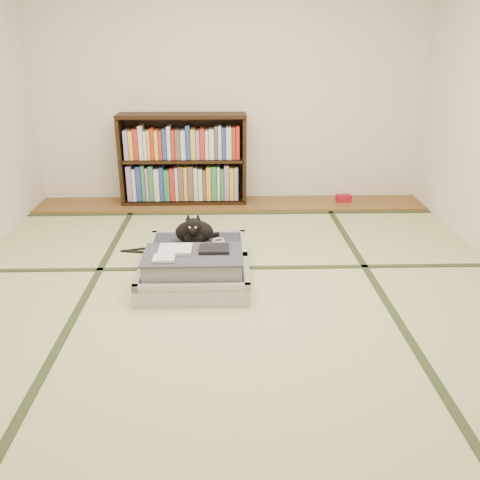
{
  "coord_description": "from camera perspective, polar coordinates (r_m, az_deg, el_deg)",
  "views": [
    {
      "loc": [
        -0.05,
        -3.09,
        1.6
      ],
      "look_at": [
        0.05,
        0.35,
        0.25
      ],
      "focal_mm": 38.0,
      "sensor_mm": 36.0,
      "label": 1
    }
  ],
  "objects": [
    {
      "name": "hanger",
      "position": [
        4.2,
        -10.22,
        -1.22
      ],
      "size": [
        0.44,
        0.24,
        0.01
      ],
      "color": "black",
      "rests_on": "floor"
    },
    {
      "name": "tatami_borders",
      "position": [
        3.92,
        -0.79,
        -2.59
      ],
      "size": [
        4.0,
        4.5,
        0.01
      ],
      "color": "#2D381E",
      "rests_on": "ground"
    },
    {
      "name": "suitcase",
      "position": [
        3.66,
        -5.04,
        -2.74
      ],
      "size": [
        0.76,
        1.01,
        0.3
      ],
      "color": "#AAA9AE",
      "rests_on": "floor"
    },
    {
      "name": "wood_strip",
      "position": [
        5.33,
        -1.04,
        4.08
      ],
      "size": [
        4.0,
        0.5,
        0.02
      ],
      "primitive_type": "cube",
      "color": "brown",
      "rests_on": "ground"
    },
    {
      "name": "floor",
      "position": [
        3.48,
        -0.67,
        -5.96
      ],
      "size": [
        4.5,
        4.5,
        0.0
      ],
      "primitive_type": "plane",
      "color": "#BEBC7F",
      "rests_on": "ground"
    },
    {
      "name": "cat",
      "position": [
        3.88,
        -5.15,
        0.93
      ],
      "size": [
        0.34,
        0.34,
        0.27
      ],
      "color": "black",
      "rests_on": "suitcase"
    },
    {
      "name": "cable_coil",
      "position": [
        3.94,
        -2.45,
        -0.1
      ],
      "size": [
        0.1,
        0.1,
        0.03
      ],
      "color": "white",
      "rests_on": "suitcase"
    },
    {
      "name": "room_shell",
      "position": [
        3.09,
        -0.79,
        18.88
      ],
      "size": [
        4.5,
        4.5,
        4.5
      ],
      "color": "white",
      "rests_on": "ground"
    },
    {
      "name": "red_item",
      "position": [
        5.49,
        11.54,
        4.64
      ],
      "size": [
        0.16,
        0.11,
        0.07
      ],
      "primitive_type": "cube",
      "rotation": [
        0.0,
        0.0,
        0.11
      ],
      "color": "#A90D22",
      "rests_on": "wood_strip"
    },
    {
      "name": "bookcase",
      "position": [
        5.3,
        -6.37,
        8.8
      ],
      "size": [
        1.28,
        0.29,
        0.92
      ],
      "color": "black",
      "rests_on": "wood_strip"
    }
  ]
}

